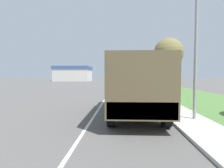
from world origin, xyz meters
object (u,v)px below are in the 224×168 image
at_px(car_second_ahead, 123,83).
at_px(lamp_post, 191,36).
at_px(car_nearest_ahead, 127,86).
at_px(military_truck, 134,84).

height_order(car_second_ahead, lamp_post, lamp_post).
height_order(car_nearest_ahead, car_second_ahead, car_nearest_ahead).
distance_m(car_nearest_ahead, lamp_post, 15.62).
height_order(military_truck, lamp_post, lamp_post).
xyz_separation_m(military_truck, car_second_ahead, (-0.18, 23.90, -0.94)).
xyz_separation_m(car_nearest_ahead, lamp_post, (2.36, -15.12, 3.10)).
bearing_deg(military_truck, lamp_post, -25.94).
relative_size(military_truck, lamp_post, 1.13).
bearing_deg(lamp_post, military_truck, 154.06).
bearing_deg(car_second_ahead, lamp_post, -84.07).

